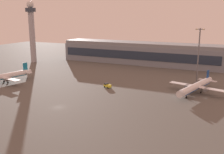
% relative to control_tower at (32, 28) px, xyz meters
% --- Properties ---
extents(ground_plane, '(416.00, 416.00, 0.00)m').
position_rel_control_tower_xyz_m(ground_plane, '(83.19, -80.03, -27.16)').
color(ground_plane, '#56544F').
extents(terminal_building, '(124.58, 22.40, 16.40)m').
position_rel_control_tower_xyz_m(terminal_building, '(79.33, 30.86, -19.07)').
color(terminal_building, gray).
rests_on(terminal_building, ground).
extents(control_tower, '(8.00, 8.00, 47.61)m').
position_rel_control_tower_xyz_m(control_tower, '(0.00, 0.00, 0.00)').
color(control_tower, '#A8A8B2').
rests_on(control_tower, ground).
extents(airplane_mid_apron, '(28.47, 36.33, 9.40)m').
position_rel_control_tower_xyz_m(airplane_mid_apron, '(31.47, -60.88, -23.60)').
color(airplane_mid_apron, white).
rests_on(airplane_mid_apron, ground).
extents(airplane_far_stand, '(27.46, 34.99, 9.11)m').
position_rel_control_tower_xyz_m(airplane_far_stand, '(131.16, -35.07, -23.72)').
color(airplane_far_stand, white).
rests_on(airplane_far_stand, ground).
extents(baggage_tractor, '(4.58, 3.52, 2.25)m').
position_rel_control_tower_xyz_m(baggage_tractor, '(88.07, -44.38, -25.98)').
color(baggage_tractor, yellow).
rests_on(baggage_tractor, ground).
extents(apron_light_east, '(4.80, 0.90, 30.14)m').
position_rel_control_tower_xyz_m(apron_light_east, '(128.38, -13.70, -10.20)').
color(apron_light_east, slate).
rests_on(apron_light_east, ground).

